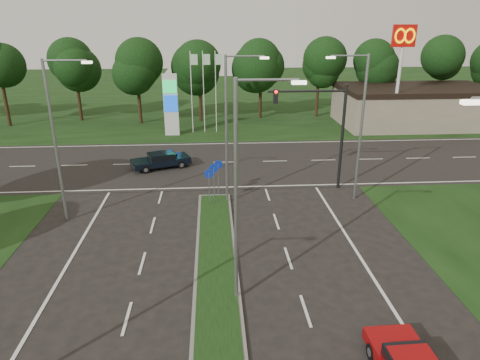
{
  "coord_description": "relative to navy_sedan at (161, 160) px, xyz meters",
  "views": [
    {
      "loc": [
        -0.03,
        -8.83,
        10.85
      ],
      "look_at": [
        1.49,
        14.06,
        2.2
      ],
      "focal_mm": 32.0,
      "sensor_mm": 36.0,
      "label": 1
    }
  ],
  "objects": [
    {
      "name": "navy_sedan",
      "position": [
        0.0,
        0.0,
        0.0
      ],
      "size": [
        4.7,
        3.21,
        1.2
      ],
      "rotation": [
        0.0,
        0.0,
        1.93
      ],
      "color": "black",
      "rests_on": "ground"
    },
    {
      "name": "commercial_building",
      "position": [
        26.05,
        13.02,
        1.36
      ],
      "size": [
        16.0,
        9.0,
        4.0
      ],
      "primitive_type": "cube",
      "color": "gray",
      "rests_on": "ground"
    },
    {
      "name": "mcdonalds_sign",
      "position": [
        22.05,
        8.99,
        7.34
      ],
      "size": [
        2.2,
        0.47,
        10.4
      ],
      "color": "silver",
      "rests_on": "ground"
    },
    {
      "name": "streetlight_left_far",
      "position": [
        -4.25,
        -8.98,
        4.44
      ],
      "size": [
        2.53,
        0.22,
        9.0
      ],
      "color": "gray",
      "rests_on": "ground"
    },
    {
      "name": "traffic_signal",
      "position": [
        11.24,
        -4.98,
        4.01
      ],
      "size": [
        5.1,
        0.42,
        7.0
      ],
      "color": "black",
      "rests_on": "ground"
    },
    {
      "name": "cross_road",
      "position": [
        4.05,
        1.02,
        -0.64
      ],
      "size": [
        160.0,
        12.0,
        0.02
      ],
      "primitive_type": "cube",
      "color": "black",
      "rests_on": "ground"
    },
    {
      "name": "streetlight_median_far",
      "position": [
        5.05,
        -6.98,
        4.44
      ],
      "size": [
        2.53,
        0.22,
        9.0
      ],
      "color": "gray",
      "rests_on": "ground"
    },
    {
      "name": "streetlight_median_near",
      "position": [
        5.05,
        -16.98,
        4.44
      ],
      "size": [
        2.53,
        0.22,
        9.0
      ],
      "color": "gray",
      "rests_on": "ground"
    },
    {
      "name": "median_signs",
      "position": [
        4.05,
        -6.58,
        1.07
      ],
      "size": [
        1.16,
        1.76,
        2.38
      ],
      "color": "gray",
      "rests_on": "ground"
    },
    {
      "name": "verge_far",
      "position": [
        4.05,
        32.02,
        -0.64
      ],
      "size": [
        160.0,
        50.0,
        0.02
      ],
      "primitive_type": "cube",
      "color": "black",
      "rests_on": "ground"
    },
    {
      "name": "treeline_far",
      "position": [
        4.15,
        16.95,
        6.19
      ],
      "size": [
        6.0,
        6.0,
        9.9
      ],
      "color": "black",
      "rests_on": "ground"
    },
    {
      "name": "streetlight_right_far",
      "position": [
        12.85,
        -6.98,
        4.44
      ],
      "size": [
        2.53,
        0.22,
        9.0
      ],
      "rotation": [
        0.0,
        0.0,
        3.14
      ],
      "color": "gray",
      "rests_on": "ground"
    },
    {
      "name": "median_kerb",
      "position": [
        4.05,
        -18.98,
        -0.58
      ],
      "size": [
        2.0,
        26.0,
        0.12
      ],
      "primitive_type": "cube",
      "color": "slate",
      "rests_on": "ground"
    },
    {
      "name": "gas_pylon",
      "position": [
        0.26,
        10.07,
        2.55
      ],
      "size": [
        5.8,
        1.26,
        8.0
      ],
      "color": "silver",
      "rests_on": "ground"
    }
  ]
}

